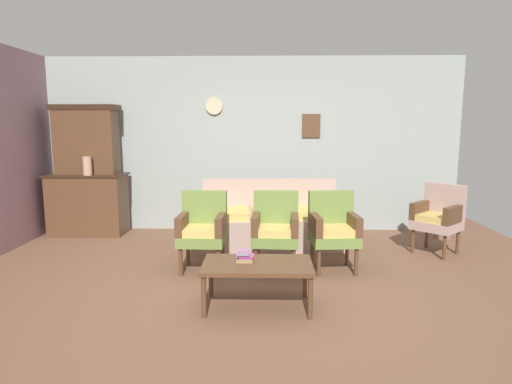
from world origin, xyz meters
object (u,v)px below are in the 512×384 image
(floor_vase_by_wall, at_px, (444,219))
(armchair_near_couch_end, at_px, (203,227))
(side_cabinet, at_px, (88,204))
(book_stack_on_table, at_px, (245,256))
(armchair_by_doorway, at_px, (333,227))
(vase_on_cabinet, at_px, (87,166))
(coffee_table, at_px, (257,268))
(armchair_near_cabinet, at_px, (275,227))
(wingback_chair_by_fireplace, at_px, (438,215))
(floral_couch, at_px, (271,222))

(floor_vase_by_wall, bearing_deg, armchair_near_couch_end, -155.97)
(side_cabinet, height_order, book_stack_on_table, side_cabinet)
(floor_vase_by_wall, bearing_deg, armchair_by_doorway, -141.87)
(armchair_near_couch_end, bearing_deg, vase_on_cabinet, 143.04)
(side_cabinet, xyz_separation_m, book_stack_on_table, (2.52, -2.60, 0.01))
(side_cabinet, xyz_separation_m, coffee_table, (2.64, -2.64, -0.09))
(armchair_near_cabinet, relative_size, floor_vase_by_wall, 1.62)
(vase_on_cabinet, height_order, armchair_near_couch_end, vase_on_cabinet)
(side_cabinet, height_order, wingback_chair_by_fireplace, side_cabinet)
(floral_couch, bearing_deg, armchair_by_doorway, -54.93)
(armchair_by_doorway, distance_m, wingback_chair_by_fireplace, 1.62)
(armchair_near_cabinet, bearing_deg, coffee_table, -99.94)
(armchair_near_couch_end, bearing_deg, side_cabinet, 141.20)
(floral_couch, relative_size, armchair_near_cabinet, 2.17)
(floral_couch, distance_m, armchair_by_doorway, 1.24)
(armchair_by_doorway, xyz_separation_m, book_stack_on_table, (-0.97, -1.04, -0.03))
(side_cabinet, bearing_deg, armchair_by_doorway, -24.18)
(vase_on_cabinet, distance_m, floor_vase_by_wall, 5.33)
(floral_couch, relative_size, armchair_by_doorway, 2.17)
(side_cabinet, relative_size, coffee_table, 1.16)
(armchair_by_doorway, bearing_deg, armchair_near_cabinet, -178.98)
(armchair_by_doorway, xyz_separation_m, floor_vase_by_wall, (1.87, 1.47, -0.22))
(vase_on_cabinet, xyz_separation_m, armchair_near_couch_end, (1.90, -1.43, -0.57))
(armchair_by_doorway, relative_size, book_stack_on_table, 5.63)
(vase_on_cabinet, height_order, book_stack_on_table, vase_on_cabinet)
(side_cabinet, height_order, armchair_by_doorway, side_cabinet)
(floral_couch, relative_size, floor_vase_by_wall, 3.51)
(armchair_by_doorway, relative_size, coffee_table, 0.90)
(vase_on_cabinet, distance_m, armchair_near_couch_end, 2.44)
(floral_couch, bearing_deg, vase_on_cabinet, 171.87)
(floral_couch, xyz_separation_m, wingback_chair_by_fireplace, (2.18, -0.32, 0.17))
(armchair_by_doorway, bearing_deg, wingback_chair_by_fireplace, 25.11)
(wingback_chair_by_fireplace, height_order, floor_vase_by_wall, wingback_chair_by_fireplace)
(floral_couch, xyz_separation_m, floor_vase_by_wall, (2.58, 0.46, -0.05))
(armchair_near_couch_end, relative_size, book_stack_on_table, 5.63)
(armchair_near_cabinet, bearing_deg, floral_couch, 92.42)
(armchair_by_doorway, distance_m, floor_vase_by_wall, 2.39)
(floral_couch, xyz_separation_m, coffee_table, (-0.14, -2.08, 0.05))
(floral_couch, xyz_separation_m, book_stack_on_table, (-0.26, -2.04, 0.15))
(book_stack_on_table, bearing_deg, armchair_by_doorway, 46.90)
(floral_couch, relative_size, coffee_table, 1.96)
(floral_couch, relative_size, book_stack_on_table, 12.23)
(armchair_near_couch_end, height_order, coffee_table, armchair_near_couch_end)
(vase_on_cabinet, height_order, floral_couch, vase_on_cabinet)
(armchair_near_cabinet, xyz_separation_m, armchair_by_doorway, (0.66, 0.01, 0.00))
(coffee_table, xyz_separation_m, book_stack_on_table, (-0.12, 0.03, 0.10))
(floor_vase_by_wall, bearing_deg, armchair_near_cabinet, -149.73)
(wingback_chair_by_fireplace, bearing_deg, floor_vase_by_wall, 62.78)
(side_cabinet, height_order, armchair_near_couch_end, side_cabinet)
(coffee_table, bearing_deg, side_cabinet, 135.07)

